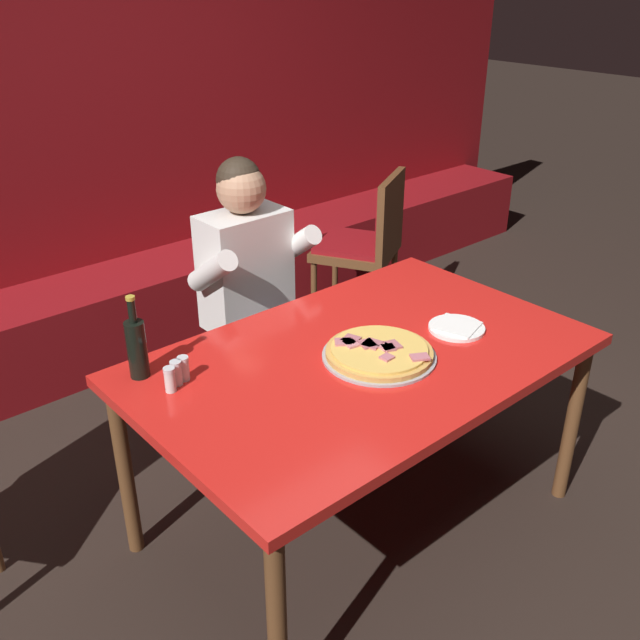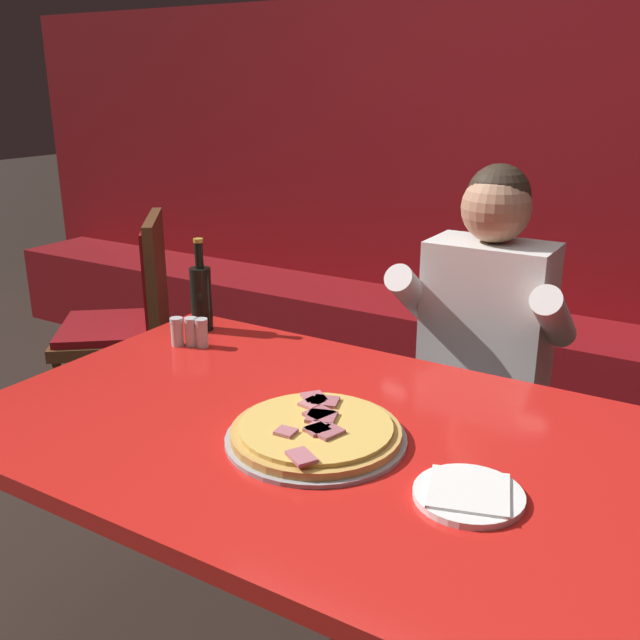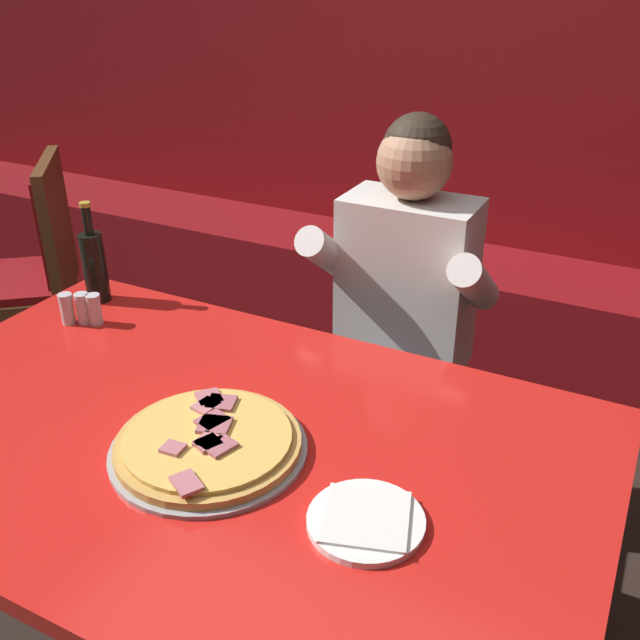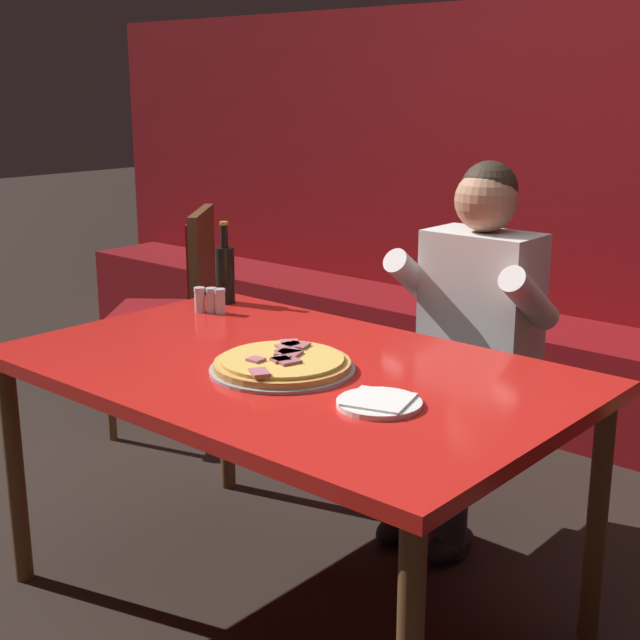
# 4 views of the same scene
# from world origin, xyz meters

# --- Properties ---
(ground_plane) EXTENTS (24.00, 24.00, 0.00)m
(ground_plane) POSITION_xyz_m (0.00, 0.00, 0.00)
(ground_plane) COLOR black
(booth_wall_panel) EXTENTS (6.80, 0.16, 1.90)m
(booth_wall_panel) POSITION_xyz_m (0.00, 2.18, 0.95)
(booth_wall_panel) COLOR maroon
(booth_wall_panel) RESTS_ON ground_plane
(booth_bench) EXTENTS (6.46, 0.48, 0.46)m
(booth_bench) POSITION_xyz_m (0.00, 1.86, 0.23)
(booth_bench) COLOR maroon
(booth_bench) RESTS_ON ground_plane
(main_dining_table) EXTENTS (1.60, 1.00, 0.76)m
(main_dining_table) POSITION_xyz_m (0.00, 0.00, 0.69)
(main_dining_table) COLOR brown
(main_dining_table) RESTS_ON ground_plane
(pizza) EXTENTS (0.40, 0.40, 0.05)m
(pizza) POSITION_xyz_m (0.03, -0.05, 0.78)
(pizza) COLOR #9E9EA3
(pizza) RESTS_ON main_dining_table
(plate_white_paper) EXTENTS (0.21, 0.21, 0.02)m
(plate_white_paper) POSITION_xyz_m (0.39, -0.10, 0.77)
(plate_white_paper) COLOR white
(plate_white_paper) RESTS_ON main_dining_table
(beer_bottle) EXTENTS (0.07, 0.07, 0.29)m
(beer_bottle) POSITION_xyz_m (-0.66, 0.38, 0.87)
(beer_bottle) COLOR black
(beer_bottle) RESTS_ON main_dining_table
(shaker_oregano) EXTENTS (0.04, 0.04, 0.09)m
(shaker_oregano) POSITION_xyz_m (-0.59, 0.25, 0.80)
(shaker_oregano) COLOR silver
(shaker_oregano) RESTS_ON main_dining_table
(shaker_parmesan) EXTENTS (0.04, 0.04, 0.09)m
(shaker_parmesan) POSITION_xyz_m (-0.56, 0.26, 0.80)
(shaker_parmesan) COLOR silver
(shaker_parmesan) RESTS_ON main_dining_table
(shaker_black_pepper) EXTENTS (0.04, 0.04, 0.09)m
(shaker_black_pepper) POSITION_xyz_m (-0.63, 0.23, 0.80)
(shaker_black_pepper) COLOR silver
(shaker_black_pepper) RESTS_ON main_dining_table
(diner_seated_blue_shirt) EXTENTS (0.53, 0.53, 1.27)m
(diner_seated_blue_shirt) POSITION_xyz_m (0.11, 0.77, 0.71)
(diner_seated_blue_shirt) COLOR black
(diner_seated_blue_shirt) RESTS_ON ground_plane
(dining_chair_far_left) EXTENTS (0.62, 0.62, 0.99)m
(dining_chair_far_left) POSITION_xyz_m (-1.38, 0.75, 0.58)
(dining_chair_far_left) COLOR brown
(dining_chair_far_left) RESTS_ON ground_plane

